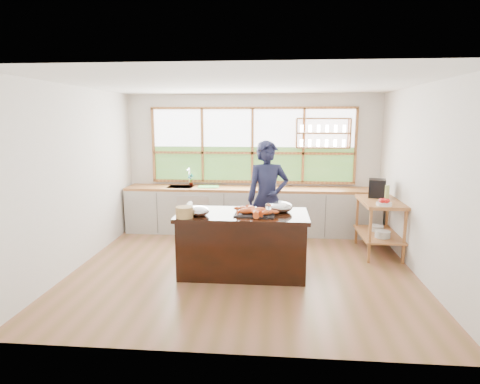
# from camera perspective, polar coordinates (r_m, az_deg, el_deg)

# --- Properties ---
(ground_plane) EXTENTS (5.00, 5.00, 0.00)m
(ground_plane) POSITION_cam_1_polar(r_m,az_deg,el_deg) (6.16, 0.50, -10.77)
(ground_plane) COLOR #925C40
(room_shell) EXTENTS (5.02, 4.52, 2.71)m
(room_shell) POSITION_cam_1_polar(r_m,az_deg,el_deg) (6.27, 1.12, 6.09)
(room_shell) COLOR silver
(room_shell) RESTS_ON ground_plane
(back_counter) EXTENTS (4.90, 0.63, 0.90)m
(back_counter) POSITION_cam_1_polar(r_m,az_deg,el_deg) (7.88, 1.47, -2.57)
(back_counter) COLOR beige
(back_counter) RESTS_ON ground_plane
(right_shelf_unit) EXTENTS (0.62, 1.10, 0.90)m
(right_shelf_unit) POSITION_cam_1_polar(r_m,az_deg,el_deg) (7.03, 19.24, -3.51)
(right_shelf_unit) COLOR #A9643B
(right_shelf_unit) RESTS_ON ground_plane
(island) EXTENTS (1.85, 0.90, 0.90)m
(island) POSITION_cam_1_polar(r_m,az_deg,el_deg) (5.82, 0.35, -7.31)
(island) COLOR black
(island) RESTS_ON ground_plane
(cook) EXTENTS (0.76, 0.58, 1.88)m
(cook) POSITION_cam_1_polar(r_m,az_deg,el_deg) (6.50, 3.95, -1.01)
(cook) COLOR #171A35
(cook) RESTS_ON ground_plane
(potted_plant) EXTENTS (0.15, 0.13, 0.25)m
(potted_plant) POSITION_cam_1_polar(r_m,az_deg,el_deg) (7.99, -7.01, 1.70)
(potted_plant) COLOR slate
(potted_plant) RESTS_ON back_counter
(cutting_board) EXTENTS (0.42, 0.33, 0.01)m
(cutting_board) POSITION_cam_1_polar(r_m,az_deg,el_deg) (7.88, -4.50, 0.76)
(cutting_board) COLOR green
(cutting_board) RESTS_ON back_counter
(espresso_machine) EXTENTS (0.33, 0.34, 0.31)m
(espresso_machine) POSITION_cam_1_polar(r_m,az_deg,el_deg) (7.21, 18.90, 0.51)
(espresso_machine) COLOR black
(espresso_machine) RESTS_ON right_shelf_unit
(wine_bottle) EXTENTS (0.08, 0.08, 0.28)m
(wine_bottle) POSITION_cam_1_polar(r_m,az_deg,el_deg) (6.81, 20.17, -0.25)
(wine_bottle) COLOR #93A852
(wine_bottle) RESTS_ON right_shelf_unit
(fruit_bowl) EXTENTS (0.23, 0.23, 0.11)m
(fruit_bowl) POSITION_cam_1_polar(r_m,az_deg,el_deg) (6.58, 19.81, -1.44)
(fruit_bowl) COLOR silver
(fruit_bowl) RESTS_ON right_shelf_unit
(slate_board) EXTENTS (0.57, 0.43, 0.02)m
(slate_board) POSITION_cam_1_polar(r_m,az_deg,el_deg) (5.61, 2.12, -3.15)
(slate_board) COLOR black
(slate_board) RESTS_ON island
(lobster_pile) EXTENTS (0.55, 0.48, 0.08)m
(lobster_pile) POSITION_cam_1_polar(r_m,az_deg,el_deg) (5.59, 2.03, -2.69)
(lobster_pile) COLOR #E3491A
(lobster_pile) RESTS_ON slate_board
(mixing_bowl_left) EXTENTS (0.30, 0.30, 0.15)m
(mixing_bowl_left) POSITION_cam_1_polar(r_m,az_deg,el_deg) (5.58, -5.89, -2.69)
(mixing_bowl_left) COLOR silver
(mixing_bowl_left) RESTS_ON island
(mixing_bowl_right) EXTENTS (0.34, 0.34, 0.16)m
(mixing_bowl_right) POSITION_cam_1_polar(r_m,az_deg,el_deg) (5.79, 5.84, -2.13)
(mixing_bowl_right) COLOR silver
(mixing_bowl_right) RESTS_ON island
(wine_glass) EXTENTS (0.08, 0.08, 0.22)m
(wine_glass) POSITION_cam_1_polar(r_m,az_deg,el_deg) (5.35, 4.07, -2.17)
(wine_glass) COLOR white
(wine_glass) RESTS_ON island
(wicker_basket) EXTENTS (0.24, 0.24, 0.15)m
(wicker_basket) POSITION_cam_1_polar(r_m,az_deg,el_deg) (5.48, -7.92, -2.87)
(wicker_basket) COLOR tan
(wicker_basket) RESTS_ON island
(parchment_roll) EXTENTS (0.11, 0.31, 0.08)m
(parchment_roll) POSITION_cam_1_polar(r_m,az_deg,el_deg) (6.05, -7.27, -1.94)
(parchment_roll) COLOR white
(parchment_roll) RESTS_ON island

